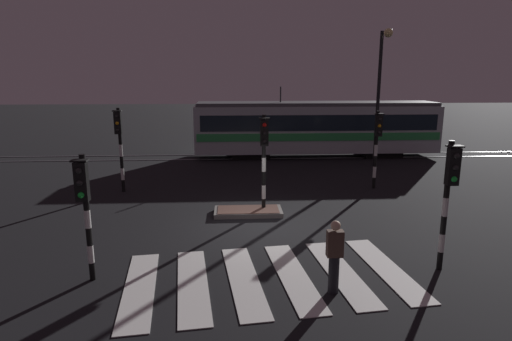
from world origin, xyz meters
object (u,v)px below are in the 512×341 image
street_lamp_trackside_right (381,82)px  tram (316,127)px  traffic_light_corner_near_left (84,200)px  traffic_light_corner_far_left (119,137)px  traffic_light_median_centre (264,149)px  traffic_light_corner_far_right (377,138)px  pedestrian_waiting_at_kerb (334,256)px  traffic_light_corner_near_right (449,187)px

street_lamp_trackside_right → tram: size_ratio=0.49×
traffic_light_corner_near_left → street_lamp_trackside_right: (11.07, 12.43, 2.44)m
traffic_light_corner_far_left → traffic_light_median_centre: bearing=-28.7°
traffic_light_corner_far_right → street_lamp_trackside_right: bearing=70.8°
traffic_light_corner_far_right → traffic_light_corner_far_left: (-10.75, 0.09, 0.11)m
street_lamp_trackside_right → tram: street_lamp_trackside_right is taller
pedestrian_waiting_at_kerb → street_lamp_trackside_right: bearing=67.8°
street_lamp_trackside_right → tram: (-2.66, 3.18, -2.73)m
traffic_light_corner_far_left → street_lamp_trackside_right: bearing=19.4°
traffic_light_corner_near_right → street_lamp_trackside_right: bearing=78.8°
street_lamp_trackside_right → tram: bearing=129.9°
traffic_light_corner_far_right → tram: bearing=98.4°
traffic_light_corner_far_left → street_lamp_trackside_right: (12.29, 4.34, 2.15)m
traffic_light_corner_far_left → tram: tram is taller
traffic_light_corner_near_left → traffic_light_median_centre: (4.50, 4.97, 0.27)m
traffic_light_median_centre → pedestrian_waiting_at_kerb: (1.14, -5.82, -1.43)m
traffic_light_corner_near_left → traffic_light_corner_far_right: bearing=40.0°
traffic_light_median_centre → traffic_light_corner_near_left: bearing=-132.2°
traffic_light_corner_far_right → traffic_light_median_centre: 5.88m
traffic_light_median_centre → pedestrian_waiting_at_kerb: size_ratio=2.04×
traffic_light_corner_far_right → traffic_light_median_centre: size_ratio=0.96×
street_lamp_trackside_right → pedestrian_waiting_at_kerb: size_ratio=4.11×
traffic_light_corner_far_right → tram: (-1.12, 7.61, -0.47)m
street_lamp_trackside_right → pedestrian_waiting_at_kerb: (-5.43, -13.28, -3.60)m
tram → traffic_light_median_centre: bearing=-110.2°
traffic_light_median_centre → traffic_light_corner_near_right: traffic_light_median_centre is taller
street_lamp_trackside_right → traffic_light_corner_near_left: bearing=-131.7°
traffic_light_corner_far_right → tram: tram is taller
traffic_light_corner_far_right → pedestrian_waiting_at_kerb: traffic_light_corner_far_right is taller
traffic_light_median_centre → pedestrian_waiting_at_kerb: 6.10m
traffic_light_median_centre → tram: 11.36m
traffic_light_corner_near_left → traffic_light_corner_far_right: size_ratio=0.92×
traffic_light_corner_near_left → tram: (8.41, 15.61, -0.29)m
traffic_light_corner_near_right → street_lamp_trackside_right: 12.78m
traffic_light_median_centre → traffic_light_corner_near_right: (4.12, -4.87, -0.12)m
traffic_light_median_centre → street_lamp_trackside_right: street_lamp_trackside_right is taller
tram → street_lamp_trackside_right: bearing=-50.1°
traffic_light_corner_far_right → tram: 7.70m
traffic_light_corner_near_left → tram: size_ratio=0.21×
traffic_light_median_centre → tram: size_ratio=0.24×
traffic_light_corner_near_left → traffic_light_corner_far_right: 12.45m
traffic_light_corner_far_right → traffic_light_corner_near_right: traffic_light_corner_far_right is taller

